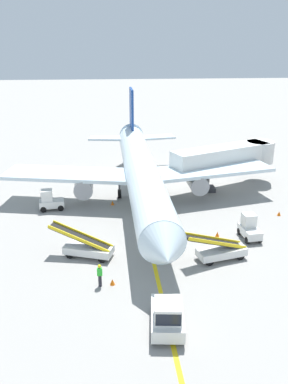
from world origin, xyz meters
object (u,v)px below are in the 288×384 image
jet_bridge (231,157)px  safety_cone_wingtip_left (45,201)px  baggage_tug_near_wing (249,228)px  belt_loader_forward_hold (87,247)px  baggage_tug_by_cargo_door (50,201)px  airliner (141,171)px  pushback_tug (167,316)px  safety_cone_nose_left (112,203)px  ground_crew_marshaller (100,275)px  safety_cone_nose_right (279,213)px  safety_cone_wingtip_right (217,234)px  belt_loader_aft_hold (220,250)px  safety_cone_tail_area (112,282)px

jet_bridge → safety_cone_wingtip_left: (-20.50, -3.42, -3.32)m
baggage_tug_near_wing → belt_loader_forward_hold: belt_loader_forward_hold is taller
safety_cone_wingtip_left → baggage_tug_by_cargo_door: bearing=-64.4°
airliner → pushback_tug: bearing=-89.9°
belt_loader_forward_hold → safety_cone_nose_left: bearing=78.7°
belt_loader_forward_hold → safety_cone_nose_left: belt_loader_forward_hold is taller
ground_crew_marshaller → safety_cone_nose_right: (17.04, 10.54, -0.69)m
safety_cone_nose_left → safety_cone_wingtip_left: size_ratio=1.00×
pushback_tug → ground_crew_marshaller: bearing=129.6°
baggage_tug_near_wing → belt_loader_forward_hold: (-13.70, -2.06, -0.15)m
safety_cone_wingtip_left → belt_loader_forward_hold: bearing=-66.4°
safety_cone_nose_right → safety_cone_wingtip_right: size_ratio=1.00×
airliner → ground_crew_marshaller: 15.73m
baggage_tug_near_wing → belt_loader_aft_hold: bearing=-135.6°
safety_cone_nose_right → safety_cone_wingtip_right: bearing=-151.3°
jet_bridge → belt_loader_aft_hold: (-5.25, -16.09, -2.77)m
baggage_tug_by_cargo_door → safety_cone_wingtip_right: (15.19, -7.18, -0.71)m
baggage_tug_by_cargo_door → belt_loader_forward_hold: size_ratio=0.50×
baggage_tug_near_wing → safety_cone_tail_area: bearing=-152.3°
baggage_tug_near_wing → belt_loader_aft_hold: 4.78m
safety_cone_nose_right → safety_cone_wingtip_left: 23.64m
safety_cone_wingtip_right → airliner: bearing=125.7°
belt_loader_aft_hold → ground_crew_marshaller: (-9.20, -2.93, 0.13)m
pushback_tug → baggage_tug_by_cargo_door: (-9.24, 18.70, -0.07)m
baggage_tug_by_cargo_door → safety_cone_nose_right: 22.51m
safety_cone_tail_area → ground_crew_marshaller: bearing=-174.4°
jet_bridge → baggage_tug_by_cargo_door: bearing=-165.3°
ground_crew_marshaller → baggage_tug_near_wing: bearing=26.4°
belt_loader_forward_hold → ground_crew_marshaller: belt_loader_forward_hold is taller
jet_bridge → safety_cone_nose_left: 14.57m
safety_cone_wingtip_left → safety_cone_wingtip_right: (16.03, -8.93, 0.00)m
belt_loader_aft_hold → baggage_tug_near_wing: bearing=44.4°
safety_cone_wingtip_right → ground_crew_marshaller: bearing=-146.2°
pushback_tug → safety_cone_tail_area: bearing=122.8°
safety_cone_nose_right → safety_cone_tail_area: bearing=-147.2°
belt_loader_aft_hold → safety_cone_tail_area: (-8.35, -2.85, -0.56)m
pushback_tug → belt_loader_aft_hold: bearing=56.4°
jet_bridge → ground_crew_marshaller: 24.03m
jet_bridge → baggage_tug_near_wing: (-1.83, -12.75, -2.62)m
airliner → pushback_tug: 20.01m
safety_cone_tail_area → airliner: bearing=78.1°
baggage_tug_by_cargo_door → safety_cone_wingtip_left: (-0.84, 1.75, -0.71)m
safety_cone_wingtip_left → pushback_tug: bearing=-63.8°
baggage_tug_by_cargo_door → safety_cone_wingtip_left: baggage_tug_by_cargo_door is taller
safety_cone_nose_right → safety_cone_wingtip_left: same height
pushback_tug → baggage_tug_near_wing: (8.60, 11.13, -0.07)m
safety_cone_wingtip_left → safety_cone_wingtip_right: size_ratio=1.00×
airliner → safety_cone_tail_area: (-3.14, -14.93, -3.20)m
airliner → jet_bridge: (10.47, 4.01, 0.12)m
jet_bridge → belt_loader_aft_hold: jet_bridge is taller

